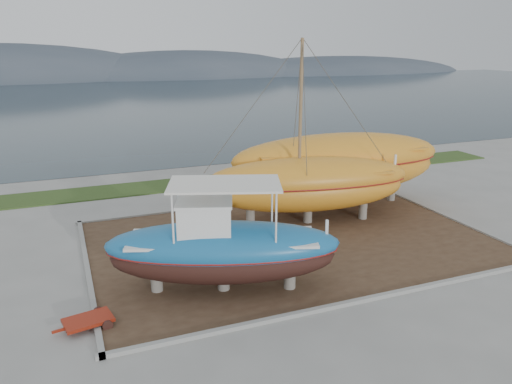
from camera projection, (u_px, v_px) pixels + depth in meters
name	position (u px, v px, depth m)	size (l,w,h in m)	color
ground	(335.00, 277.00, 19.81)	(140.00, 140.00, 0.00)	gray
dirt_patch	(291.00, 241.00, 23.36)	(18.00, 12.00, 0.06)	#422D1E
curb_frame	(291.00, 240.00, 23.35)	(18.60, 12.60, 0.15)	gray
grass_strip	(217.00, 180.00, 33.59)	(44.00, 3.00, 0.08)	#284219
sea	(118.00, 99.00, 82.10)	(260.00, 100.00, 0.04)	#192A32
mountain_ridge	(92.00, 78.00, 131.04)	(200.00, 36.00, 20.00)	#333D49
blue_caique	(223.00, 238.00, 18.14)	(8.61, 2.69, 4.14)	#19639C
white_dinghy	(186.00, 239.00, 21.93)	(4.07, 1.53, 1.22)	white
orange_sailboat	(310.00, 135.00, 24.43)	(10.40, 3.07, 9.10)	orange
orange_bare_hull	(338.00, 171.00, 27.80)	(12.23, 3.67, 4.01)	orange
red_trailer	(88.00, 323.00, 16.27)	(2.28, 1.14, 0.32)	maroon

